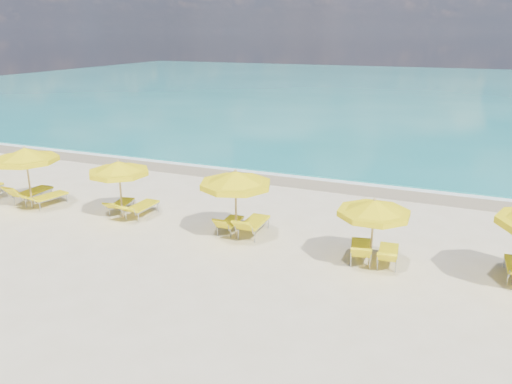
% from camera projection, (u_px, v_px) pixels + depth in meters
% --- Properties ---
extents(ground_plane, '(120.00, 120.00, 0.00)m').
position_uv_depth(ground_plane, '(239.00, 239.00, 16.53)').
color(ground_plane, beige).
extents(ocean, '(120.00, 80.00, 0.30)m').
position_uv_depth(ocean, '(406.00, 90.00, 58.77)').
color(ocean, '#167C7B').
rests_on(ocean, ground).
extents(wet_sand_band, '(120.00, 2.60, 0.01)m').
position_uv_depth(wet_sand_band, '(305.00, 181.00, 23.04)').
color(wet_sand_band, tan).
rests_on(wet_sand_band, ground).
extents(foam_line, '(120.00, 1.20, 0.03)m').
position_uv_depth(foam_line, '(310.00, 176.00, 23.75)').
color(foam_line, white).
rests_on(foam_line, ground).
extents(whitecap_near, '(14.00, 0.36, 0.05)m').
position_uv_depth(whitecap_near, '(261.00, 134.00, 33.67)').
color(whitecap_near, white).
rests_on(whitecap_near, ground).
extents(whitecap_far, '(18.00, 0.30, 0.05)m').
position_uv_depth(whitecap_far, '(485.00, 130.00, 34.75)').
color(whitecap_far, white).
rests_on(whitecap_far, ground).
extents(umbrella_2, '(2.63, 2.63, 2.45)m').
position_uv_depth(umbrella_2, '(25.00, 156.00, 18.85)').
color(umbrella_2, tan).
rests_on(umbrella_2, ground).
extents(umbrella_3, '(2.73, 2.73, 2.22)m').
position_uv_depth(umbrella_3, '(119.00, 168.00, 17.85)').
color(umbrella_3, tan).
rests_on(umbrella_3, ground).
extents(umbrella_4, '(2.53, 2.53, 2.39)m').
position_uv_depth(umbrella_4, '(236.00, 180.00, 15.97)').
color(umbrella_4, tan).
rests_on(umbrella_4, ground).
extents(umbrella_5, '(2.75, 2.75, 2.12)m').
position_uv_depth(umbrella_5, '(374.00, 209.00, 14.03)').
color(umbrella_5, tan).
rests_on(umbrella_5, ground).
extents(lounger_2_left, '(0.73, 1.99, 0.96)m').
position_uv_depth(lounger_2_left, '(32.00, 196.00, 20.07)').
color(lounger_2_left, '#A5A8AD').
rests_on(lounger_2_left, ground).
extents(lounger_2_right, '(0.97, 1.93, 0.74)m').
position_uv_depth(lounger_2_right, '(48.00, 200.00, 19.66)').
color(lounger_2_right, '#A5A8AD').
rests_on(lounger_2_right, ground).
extents(lounger_3_left, '(0.80, 1.68, 0.69)m').
position_uv_depth(lounger_3_left, '(121.00, 207.00, 18.99)').
color(lounger_3_left, '#A5A8AD').
rests_on(lounger_3_left, ground).
extents(lounger_3_right, '(0.67, 1.91, 0.77)m').
position_uv_depth(lounger_3_right, '(141.00, 210.00, 18.53)').
color(lounger_3_right, '#A5A8AD').
rests_on(lounger_3_right, ground).
extents(lounger_4_left, '(0.59, 1.58, 0.77)m').
position_uv_depth(lounger_4_left, '(230.00, 226.00, 17.12)').
color(lounger_4_left, '#A5A8AD').
rests_on(lounger_4_left, ground).
extents(lounger_4_right, '(0.69, 1.96, 0.89)m').
position_uv_depth(lounger_4_right, '(253.00, 228.00, 16.86)').
color(lounger_4_right, '#A5A8AD').
rests_on(lounger_4_right, ground).
extents(lounger_5_left, '(0.90, 1.85, 0.84)m').
position_uv_depth(lounger_5_left, '(361.00, 253.00, 14.98)').
color(lounger_5_left, '#A5A8AD').
rests_on(lounger_5_left, ground).
extents(lounger_5_right, '(0.70, 1.72, 0.78)m').
position_uv_depth(lounger_5_right, '(388.00, 257.00, 14.73)').
color(lounger_5_right, '#A5A8AD').
rests_on(lounger_5_right, ground).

